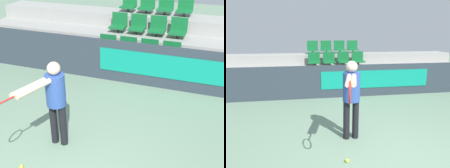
# 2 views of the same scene
# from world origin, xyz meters

# --- Properties ---
(ground_plane) EXTENTS (30.00, 30.00, 0.00)m
(ground_plane) POSITION_xyz_m (0.00, 0.00, 0.00)
(ground_plane) COLOR gray
(barrier_wall) EXTENTS (10.90, 0.14, 1.07)m
(barrier_wall) POSITION_xyz_m (0.03, 4.02, 0.54)
(barrier_wall) COLOR #2D3842
(barrier_wall) RESTS_ON ground
(bleacher_tier_front) EXTENTS (10.50, 0.99, 0.40)m
(bleacher_tier_front) POSITION_xyz_m (0.00, 4.60, 0.20)
(bleacher_tier_front) COLOR #9E9E99
(bleacher_tier_front) RESTS_ON ground
(bleacher_tier_middle) EXTENTS (10.50, 0.99, 0.81)m
(bleacher_tier_middle) POSITION_xyz_m (0.00, 5.59, 0.40)
(bleacher_tier_middle) COLOR #9E9E99
(bleacher_tier_middle) RESTS_ON ground
(bleacher_tier_back) EXTENTS (10.50, 0.99, 1.21)m
(bleacher_tier_back) POSITION_xyz_m (0.00, 6.57, 0.60)
(bleacher_tier_back) COLOR #9E9E99
(bleacher_tier_back) RESTS_ON ground
(stadium_chair_0) EXTENTS (0.47, 0.41, 0.55)m
(stadium_chair_0) POSITION_xyz_m (-0.89, 4.72, 0.64)
(stadium_chair_0) COLOR #333333
(stadium_chair_0) RESTS_ON bleacher_tier_front
(stadium_chair_1) EXTENTS (0.47, 0.41, 0.55)m
(stadium_chair_1) POSITION_xyz_m (-0.30, 4.72, 0.64)
(stadium_chair_1) COLOR #333333
(stadium_chair_1) RESTS_ON bleacher_tier_front
(stadium_chair_2) EXTENTS (0.47, 0.41, 0.55)m
(stadium_chair_2) POSITION_xyz_m (0.30, 4.72, 0.64)
(stadium_chair_2) COLOR #333333
(stadium_chair_2) RESTS_ON bleacher_tier_front
(stadium_chair_3) EXTENTS (0.47, 0.41, 0.55)m
(stadium_chair_3) POSITION_xyz_m (0.89, 4.72, 0.64)
(stadium_chair_3) COLOR #333333
(stadium_chair_3) RESTS_ON bleacher_tier_front
(stadium_chair_4) EXTENTS (0.47, 0.41, 0.55)m
(stadium_chair_4) POSITION_xyz_m (-0.89, 5.71, 1.05)
(stadium_chair_4) COLOR #333333
(stadium_chair_4) RESTS_ON bleacher_tier_middle
(stadium_chair_5) EXTENTS (0.47, 0.41, 0.55)m
(stadium_chair_5) POSITION_xyz_m (-0.30, 5.71, 1.05)
(stadium_chair_5) COLOR #333333
(stadium_chair_5) RESTS_ON bleacher_tier_middle
(stadium_chair_6) EXTENTS (0.47, 0.41, 0.55)m
(stadium_chair_6) POSITION_xyz_m (0.30, 5.71, 1.05)
(stadium_chair_6) COLOR #333333
(stadium_chair_6) RESTS_ON bleacher_tier_middle
(stadium_chair_7) EXTENTS (0.47, 0.41, 0.55)m
(stadium_chair_7) POSITION_xyz_m (0.89, 5.71, 1.05)
(stadium_chair_7) COLOR #333333
(stadium_chair_7) RESTS_ON bleacher_tier_middle
(stadium_chair_8) EXTENTS (0.47, 0.41, 0.55)m
(stadium_chair_8) POSITION_xyz_m (-0.89, 6.70, 1.45)
(stadium_chair_8) COLOR #333333
(stadium_chair_8) RESTS_ON bleacher_tier_back
(stadium_chair_9) EXTENTS (0.47, 0.41, 0.55)m
(stadium_chair_9) POSITION_xyz_m (-0.30, 6.70, 1.45)
(stadium_chair_9) COLOR #333333
(stadium_chair_9) RESTS_ON bleacher_tier_back
(stadium_chair_10) EXTENTS (0.47, 0.41, 0.55)m
(stadium_chair_10) POSITION_xyz_m (0.30, 6.70, 1.45)
(stadium_chair_10) COLOR #333333
(stadium_chair_10) RESTS_ON bleacher_tier_back
(stadium_chair_11) EXTENTS (0.47, 0.41, 0.55)m
(stadium_chair_11) POSITION_xyz_m (0.89, 6.70, 1.45)
(stadium_chair_11) COLOR #333333
(stadium_chair_11) RESTS_ON bleacher_tier_back
(tennis_player) EXTENTS (0.53, 1.59, 1.59)m
(tennis_player) POSITION_xyz_m (-0.44, 1.03, 0.99)
(tennis_player) COLOR black
(tennis_player) RESTS_ON ground
(tennis_ball) EXTENTS (0.07, 0.07, 0.07)m
(tennis_ball) POSITION_xyz_m (-0.67, 0.26, 0.03)
(tennis_ball) COLOR #CCDB33
(tennis_ball) RESTS_ON ground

